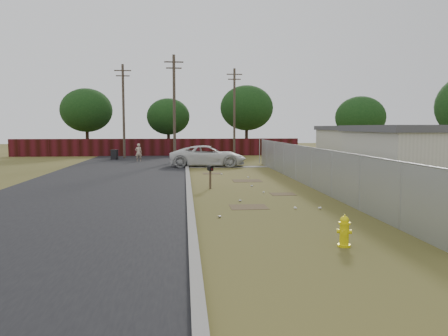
{
  "coord_description": "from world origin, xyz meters",
  "views": [
    {
      "loc": [
        -3.21,
        -21.11,
        3.02
      ],
      "look_at": [
        -1.35,
        -0.84,
        1.1
      ],
      "focal_mm": 35.0,
      "sensor_mm": 36.0,
      "label": 1
    }
  ],
  "objects": [
    {
      "name": "privacy_fence",
      "position": [
        -6.0,
        25.0,
        0.9
      ],
      "size": [
        30.0,
        0.12,
        1.8
      ],
      "primitive_type": "cube",
      "color": "#4B1017",
      "rests_on": "ground"
    },
    {
      "name": "mailbox",
      "position": [
        -1.95,
        0.03,
        0.91
      ],
      "size": [
        0.29,
        0.5,
        1.15
      ],
      "color": "brown",
      "rests_on": "ground"
    },
    {
      "name": "fire_hydrant",
      "position": [
        0.8,
        -10.63,
        0.38
      ],
      "size": [
        0.43,
        0.43,
        0.82
      ],
      "color": "yellow",
      "rests_on": "ground"
    },
    {
      "name": "ground",
      "position": [
        0.0,
        0.0,
        0.0
      ],
      "size": [
        120.0,
        120.0,
        0.0
      ],
      "primitive_type": "plane",
      "color": "brown",
      "rests_on": "ground"
    },
    {
      "name": "pickup_truck",
      "position": [
        -1.4,
        12.19,
        0.8
      ],
      "size": [
        5.95,
        3.04,
        1.61
      ],
      "primitive_type": "imported",
      "rotation": [
        0.0,
        0.0,
        1.5
      ],
      "color": "silver",
      "rests_on": "ground"
    },
    {
      "name": "horizon_trees",
      "position": [
        0.84,
        23.56,
        4.63
      ],
      "size": [
        33.32,
        31.94,
        7.78
      ],
      "color": "#302215",
      "rests_on": "ground"
    },
    {
      "name": "street",
      "position": [
        -6.76,
        8.05,
        0.02
      ],
      "size": [
        15.1,
        60.0,
        0.12
      ],
      "color": "black",
      "rests_on": "ground"
    },
    {
      "name": "trash_bin",
      "position": [
        -9.65,
        20.02,
        0.47
      ],
      "size": [
        0.7,
        0.76,
        0.92
      ],
      "color": "black",
      "rests_on": "ground"
    },
    {
      "name": "houses",
      "position": [
        9.7,
        3.13,
        1.56
      ],
      "size": [
        9.3,
        17.24,
        3.1
      ],
      "color": "beige",
      "rests_on": "ground"
    },
    {
      "name": "utility_poles",
      "position": [
        -3.67,
        20.67,
        4.69
      ],
      "size": [
        12.6,
        8.24,
        9.0
      ],
      "color": "#4A3B31",
      "rests_on": "ground"
    },
    {
      "name": "pedestrian",
      "position": [
        -7.18,
        17.53,
        0.79
      ],
      "size": [
        0.62,
        0.45,
        1.58
      ],
      "primitive_type": "imported",
      "rotation": [
        0.0,
        0.0,
        3.28
      ],
      "color": "tan",
      "rests_on": "ground"
    },
    {
      "name": "scattered_litter",
      "position": [
        -0.01,
        -1.51,
        0.04
      ],
      "size": [
        3.94,
        13.14,
        0.07
      ],
      "color": "silver",
      "rests_on": "ground"
    },
    {
      "name": "chainlink_fence",
      "position": [
        3.12,
        1.03,
        0.8
      ],
      "size": [
        0.1,
        27.06,
        2.02
      ],
      "color": "gray",
      "rests_on": "ground"
    }
  ]
}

